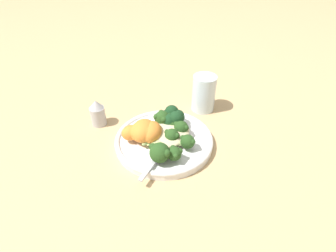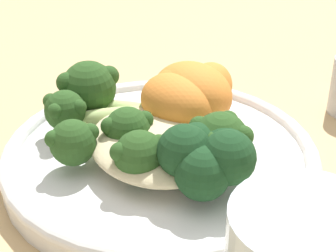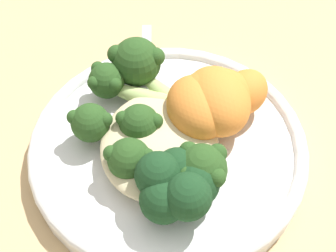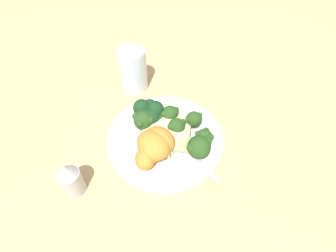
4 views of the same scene
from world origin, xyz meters
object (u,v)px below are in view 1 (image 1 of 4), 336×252
at_px(broccoli_stalk_4, 176,130).
at_px(broccoli_stalk_3, 169,136).
at_px(broccoli_stalk_0, 159,151).
at_px(broccoli_stalk_5, 164,130).
at_px(sweet_potato_chunk_1, 131,133).
at_px(sweet_potato_chunk_3, 143,132).
at_px(water_glass, 204,93).
at_px(sweet_potato_chunk_2, 151,132).
at_px(kale_tuft, 172,117).
at_px(broccoli_stalk_1, 167,149).
at_px(broccoli_stalk_6, 161,121).
at_px(plate, 164,140).
at_px(sweet_potato_chunk_0, 144,130).
at_px(broccoli_stalk_2, 180,141).
at_px(quinoa_mound, 168,132).
at_px(spoon, 158,155).
at_px(salt_shaker, 97,113).

bearing_deg(broccoli_stalk_4, broccoli_stalk_3, -148.30).
xyz_separation_m(broccoli_stalk_0, broccoli_stalk_5, (-0.07, -0.04, -0.01)).
bearing_deg(sweet_potato_chunk_1, sweet_potato_chunk_3, 114.57).
xyz_separation_m(broccoli_stalk_3, broccoli_stalk_4, (-0.03, 0.00, -0.00)).
bearing_deg(water_glass, broccoli_stalk_3, 2.82).
bearing_deg(broccoli_stalk_4, sweet_potato_chunk_2, 170.55).
relative_size(sweet_potato_chunk_1, kale_tuft, 0.70).
bearing_deg(sweet_potato_chunk_2, broccoli_stalk_1, 70.05).
height_order(broccoli_stalk_6, kale_tuft, kale_tuft).
xyz_separation_m(broccoli_stalk_1, sweet_potato_chunk_2, (-0.02, -0.06, 0.01)).
bearing_deg(plate, broccoli_stalk_0, 24.14).
distance_m(broccoli_stalk_0, kale_tuft, 0.13).
bearing_deg(broccoli_stalk_4, sweet_potato_chunk_0, 165.79).
distance_m(plate, broccoli_stalk_6, 0.05).
bearing_deg(sweet_potato_chunk_2, sweet_potato_chunk_0, -65.51).
height_order(broccoli_stalk_2, broccoli_stalk_3, same).
bearing_deg(broccoli_stalk_1, broccoli_stalk_4, 121.26).
distance_m(broccoli_stalk_2, broccoli_stalk_4, 0.04).
xyz_separation_m(quinoa_mound, sweet_potato_chunk_1, (0.06, -0.07, 0.01)).
xyz_separation_m(plate, water_glass, (-0.19, 0.01, 0.04)).
xyz_separation_m(plate, broccoli_stalk_2, (0.01, 0.05, 0.02)).
bearing_deg(sweet_potato_chunk_1, sweet_potato_chunk_0, 125.52).
xyz_separation_m(broccoli_stalk_2, broccoli_stalk_4, (-0.03, -0.03, 0.00)).
height_order(broccoli_stalk_4, broccoli_stalk_6, broccoli_stalk_6).
bearing_deg(quinoa_mound, sweet_potato_chunk_0, -48.43).
bearing_deg(water_glass, broccoli_stalk_2, 11.56).
height_order(broccoli_stalk_3, broccoli_stalk_5, broccoli_stalk_3).
bearing_deg(broccoli_stalk_2, sweet_potato_chunk_3, 179.41).
height_order(broccoli_stalk_0, sweet_potato_chunk_0, sweet_potato_chunk_0).
xyz_separation_m(quinoa_mound, water_glass, (-0.18, 0.00, 0.02)).
distance_m(broccoli_stalk_6, sweet_potato_chunk_1, 0.08).
bearing_deg(sweet_potato_chunk_0, kale_tuft, 162.81).
relative_size(broccoli_stalk_5, sweet_potato_chunk_2, 1.80).
bearing_deg(kale_tuft, broccoli_stalk_1, 26.08).
distance_m(plate, quinoa_mound, 0.02).
bearing_deg(sweet_potato_chunk_0, broccoli_stalk_6, 170.44).
xyz_separation_m(kale_tuft, water_glass, (-0.13, 0.02, 0.01)).
distance_m(broccoli_stalk_3, broccoli_stalk_6, 0.06).
xyz_separation_m(spoon, water_glass, (-0.25, -0.02, 0.03)).
bearing_deg(broccoli_stalk_0, salt_shaker, -149.76).
xyz_separation_m(broccoli_stalk_2, salt_shaker, (0.02, -0.24, -0.00)).
height_order(broccoli_stalk_3, broccoli_stalk_6, broccoli_stalk_6).
xyz_separation_m(broccoli_stalk_3, sweet_potato_chunk_1, (0.04, -0.08, 0.00)).
relative_size(water_glass, salt_shaker, 1.41).
xyz_separation_m(quinoa_mound, salt_shaker, (0.03, -0.20, 0.00)).
xyz_separation_m(broccoli_stalk_1, broccoli_stalk_4, (-0.06, -0.02, 0.00)).
xyz_separation_m(plate, quinoa_mound, (-0.01, 0.01, 0.02)).
distance_m(broccoli_stalk_2, sweet_potato_chunk_3, 0.09).
relative_size(quinoa_mound, broccoli_stalk_4, 1.29).
distance_m(quinoa_mound, sweet_potato_chunk_2, 0.04).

